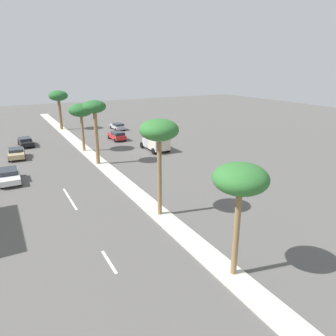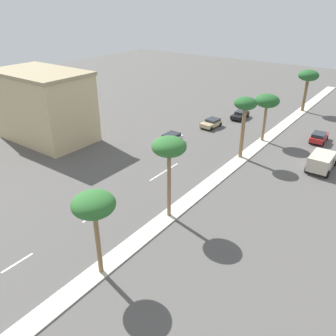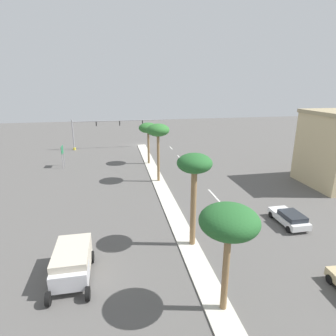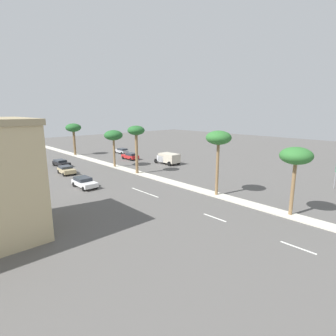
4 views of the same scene
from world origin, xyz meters
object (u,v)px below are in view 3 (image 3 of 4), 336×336
(traffic_signal_gantry, at_px, (100,129))
(palm_tree_near, at_px, (148,129))
(palm_tree_leading, at_px, (194,168))
(sedan_white_trailing, at_px, (289,218))
(directional_road_sign, at_px, (62,152))
(palm_tree_trailing, at_px, (229,223))
(box_truck, at_px, (72,264))
(palm_tree_rear, at_px, (158,131))

(traffic_signal_gantry, bearing_deg, palm_tree_near, 122.77)
(palm_tree_leading, relative_size, sedan_white_trailing, 1.83)
(traffic_signal_gantry, relative_size, palm_tree_leading, 2.43)
(palm_tree_near, distance_m, palm_tree_leading, 25.99)
(palm_tree_near, relative_size, palm_tree_leading, 0.87)
(traffic_signal_gantry, height_order, directional_road_sign, traffic_signal_gantry)
(palm_tree_trailing, bearing_deg, palm_tree_near, -89.18)
(directional_road_sign, xyz_separation_m, sedan_white_trailing, (-25.30, 25.08, -1.88))
(directional_road_sign, distance_m, sedan_white_trailing, 35.67)
(directional_road_sign, height_order, box_truck, directional_road_sign)
(traffic_signal_gantry, relative_size, sedan_white_trailing, 4.43)
(palm_tree_leading, height_order, box_truck, palm_tree_leading)
(palm_tree_rear, bearing_deg, sedan_white_trailing, 125.68)
(directional_road_sign, relative_size, sedan_white_trailing, 0.81)
(traffic_signal_gantry, bearing_deg, palm_tree_trailing, 100.98)
(directional_road_sign, xyz_separation_m, palm_tree_rear, (-14.53, 10.07, 4.59))
(palm_tree_near, height_order, palm_tree_trailing, palm_tree_near)
(palm_tree_near, distance_m, palm_tree_trailing, 33.33)
(palm_tree_leading, height_order, palm_tree_trailing, palm_tree_leading)
(box_truck, bearing_deg, directional_road_sign, -79.92)
(sedan_white_trailing, bearing_deg, box_truck, 11.85)
(palm_tree_near, xyz_separation_m, palm_tree_trailing, (-0.48, 33.33, -0.17))
(directional_road_sign, height_order, palm_tree_leading, palm_tree_leading)
(palm_tree_leading, relative_size, palm_tree_trailing, 1.17)
(traffic_signal_gantry, distance_m, palm_tree_leading, 40.43)
(directional_road_sign, xyz_separation_m, box_truck, (-5.21, 29.29, -1.40))
(directional_road_sign, distance_m, palm_tree_leading, 30.88)
(palm_tree_leading, relative_size, box_truck, 1.55)
(directional_road_sign, bearing_deg, palm_tree_leading, 119.06)
(palm_tree_trailing, bearing_deg, box_truck, -26.59)
(traffic_signal_gantry, xyz_separation_m, palm_tree_near, (-8.57, 13.32, 1.83))
(palm_tree_trailing, relative_size, sedan_white_trailing, 1.57)
(sedan_white_trailing, bearing_deg, palm_tree_rear, -54.32)
(directional_road_sign, height_order, palm_tree_near, palm_tree_near)
(palm_tree_near, relative_size, box_truck, 1.35)
(sedan_white_trailing, bearing_deg, palm_tree_trailing, 40.52)
(traffic_signal_gantry, bearing_deg, palm_tree_rear, 111.26)
(directional_road_sign, bearing_deg, traffic_signal_gantry, -114.47)
(palm_tree_rear, height_order, palm_tree_trailing, palm_tree_rear)
(palm_tree_leading, xyz_separation_m, palm_tree_trailing, (0.08, 7.35, -1.00))
(palm_tree_rear, height_order, sedan_white_trailing, palm_tree_rear)
(palm_tree_near, bearing_deg, traffic_signal_gantry, -57.23)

